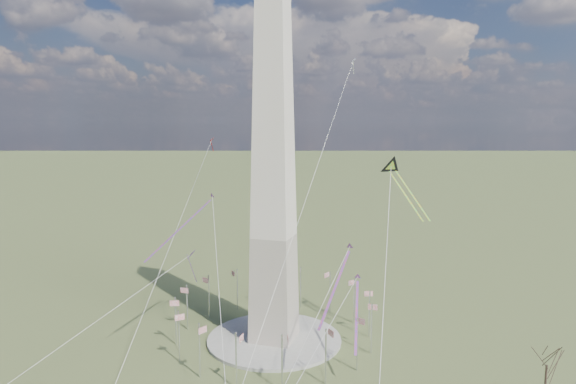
% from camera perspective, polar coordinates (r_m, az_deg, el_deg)
% --- Properties ---
extents(ground, '(2000.00, 2000.00, 0.00)m').
position_cam_1_polar(ground, '(143.85, -1.54, -16.16)').
color(ground, '#41562B').
rests_on(ground, ground).
extents(plaza, '(36.00, 36.00, 0.80)m').
position_cam_1_polar(plaza, '(143.68, -1.54, -16.02)').
color(plaza, '#A29E94').
rests_on(plaza, ground).
extents(washington_monument, '(15.56, 15.56, 100.00)m').
position_cam_1_polar(washington_monument, '(131.73, -1.61, 3.24)').
color(washington_monument, '#A99B8D').
rests_on(washington_monument, plaza).
extents(flagpole_ring, '(54.40, 54.40, 13.00)m').
position_cam_1_polar(flagpole_ring, '(141.03, -1.55, -13.46)').
color(flagpole_ring, silver).
rests_on(flagpole_ring, ground).
extents(tree_near, '(8.71, 8.71, 15.25)m').
position_cam_1_polar(tree_near, '(119.98, 26.84, -16.47)').
color(tree_near, '#46342B').
rests_on(tree_near, ground).
extents(kite_delta_black, '(14.55, 16.65, 14.88)m').
position_cam_1_polar(kite_delta_black, '(138.44, 11.63, 2.42)').
color(kite_delta_black, black).
rests_on(kite_delta_black, ground).
extents(kite_diamond_purple, '(1.94, 3.17, 10.14)m').
position_cam_1_polar(kite_diamond_purple, '(154.91, -10.67, -7.17)').
color(kite_diamond_purple, '#461A79').
rests_on(kite_diamond_purple, ground).
extents(kite_streamer_left, '(4.05, 21.15, 14.55)m').
position_cam_1_polar(kite_streamer_left, '(121.45, 5.78, -9.07)').
color(kite_streamer_left, '#DE4623').
rests_on(kite_streamer_left, ground).
extents(kite_streamer_mid, '(10.53, 20.05, 14.86)m').
position_cam_1_polar(kite_streamer_mid, '(133.99, -10.84, -2.90)').
color(kite_streamer_mid, '#DE4623').
rests_on(kite_streamer_mid, ground).
extents(kite_streamer_right, '(4.08, 19.02, 13.10)m').
position_cam_1_polar(kite_streamer_right, '(127.65, 7.66, -12.21)').
color(kite_streamer_right, '#DE4623').
rests_on(kite_streamer_right, ground).
extents(kite_small_red, '(1.32, 2.02, 4.95)m').
position_cam_1_polar(kite_small_red, '(183.29, -8.46, 5.59)').
color(kite_small_red, red).
rests_on(kite_small_red, ground).
extents(kite_small_white, '(1.77, 1.74, 5.07)m').
position_cam_1_polar(kite_small_white, '(169.07, 7.28, 14.14)').
color(kite_small_white, silver).
rests_on(kite_small_white, ground).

